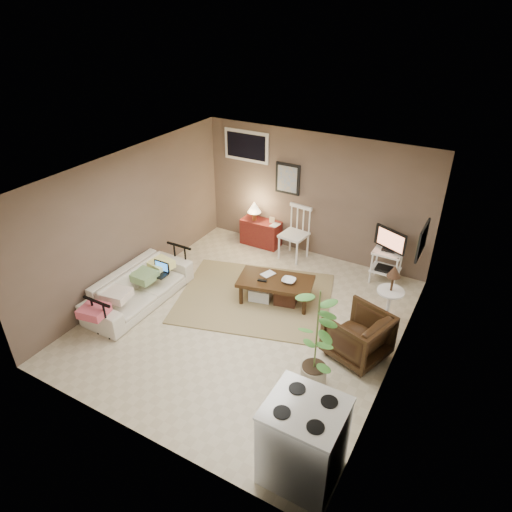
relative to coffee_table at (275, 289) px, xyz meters
The scene contains 20 objects.
floor 0.71m from the coffee_table, 103.52° to the right, with size 5.00×5.00×0.00m, color #C1B293.
art_back 2.30m from the coffee_table, 111.03° to the left, with size 0.50×0.03×0.60m, color black.
art_right 2.46m from the coffee_table, 11.13° to the left, with size 0.03×0.60×0.45m, color black.
window 2.97m from the coffee_table, 131.21° to the left, with size 0.96×0.03×0.60m, color white.
rug 0.43m from the coffee_table, 166.77° to the right, with size 2.51×2.01×0.02m, color #9A8859.
coffee_table is the anchor object (origin of this frame).
sofa 2.25m from the coffee_table, 150.53° to the right, with size 1.96×0.57×0.77m, color silver.
sofa_pillows 2.34m from the coffee_table, 145.10° to the right, with size 0.38×1.87×0.13m, color beige, non-canonical shape.
sofa_end_rails 2.15m from the coffee_table, 149.04° to the right, with size 0.53×1.96×0.66m, color black, non-canonical shape.
laptop 1.94m from the coffee_table, 156.54° to the right, with size 0.30×0.22×0.21m.
red_console 2.03m from the coffee_table, 125.84° to the left, with size 0.80×0.36×0.92m.
spindle_chair 1.57m from the coffee_table, 103.63° to the left, with size 0.52×0.52×1.04m.
tv_stand 2.09m from the coffee_table, 46.64° to the left, with size 0.59×0.40×1.04m.
side_table 1.86m from the coffee_table, ahead, with size 0.41×0.41×1.09m.
armchair 1.71m from the coffee_table, 20.10° to the right, with size 0.76×0.71×0.78m, color black.
potted_plant 2.00m from the coffee_table, 47.42° to the right, with size 0.38×0.38×1.52m.
stove 3.17m from the coffee_table, 57.49° to the right, with size 0.78×0.73×1.02m.
bowl 0.37m from the coffee_table, 11.38° to the left, with size 0.22×0.06×0.22m, color #31200D.
book_table 0.40m from the coffee_table, 156.92° to the left, with size 0.16×0.02×0.23m, color #31200D.
book_console 1.89m from the coffee_table, 119.41° to the left, with size 0.15×0.02×0.20m, color #31200D.
Camera 1 is at (2.95, -4.96, 4.51)m, focal length 32.00 mm.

